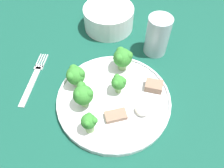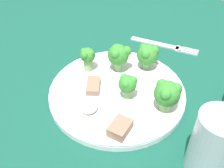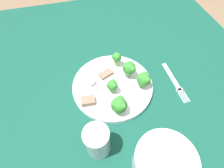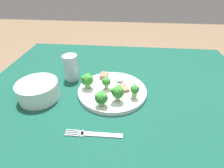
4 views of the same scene
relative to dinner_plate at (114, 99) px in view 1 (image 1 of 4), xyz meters
name	(u,v)px [view 1 (image 1 of 4)]	position (x,y,z in m)	size (l,w,h in m)	color
table	(98,125)	(-0.04, -0.03, -0.10)	(1.09, 1.17, 0.73)	#114738
dinner_plate	(114,99)	(0.00, 0.00, 0.00)	(0.28, 0.28, 0.02)	white
fork	(34,79)	(-0.22, 0.04, -0.01)	(0.02, 0.18, 0.00)	silver
cream_bowl	(109,18)	(-0.06, 0.28, 0.02)	(0.15, 0.15, 0.07)	white
drinking_glass	(157,37)	(0.09, 0.19, 0.04)	(0.07, 0.07, 0.11)	#B2C1CC
broccoli_floret_near_rim_left	(84,93)	(-0.07, -0.02, 0.04)	(0.05, 0.05, 0.06)	#7FA866
broccoli_floret_center_left	(119,83)	(0.01, 0.02, 0.04)	(0.04, 0.04, 0.05)	#7FA866
broccoli_floret_back_left	(90,122)	(-0.04, -0.09, 0.04)	(0.03, 0.03, 0.06)	#7FA866
broccoli_floret_front_left	(76,75)	(-0.10, 0.03, 0.04)	(0.05, 0.05, 0.06)	#7FA866
broccoli_floret_center_back	(123,58)	(0.01, 0.10, 0.04)	(0.05, 0.05, 0.06)	#7FA866
meat_slice_front_slice	(116,116)	(0.01, -0.05, 0.01)	(0.06, 0.04, 0.01)	#846651
meat_slice_middle_slice	(154,86)	(0.09, 0.05, 0.01)	(0.05, 0.04, 0.02)	#846651
sauce_dollop	(142,111)	(0.07, -0.03, 0.01)	(0.04, 0.03, 0.02)	silver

